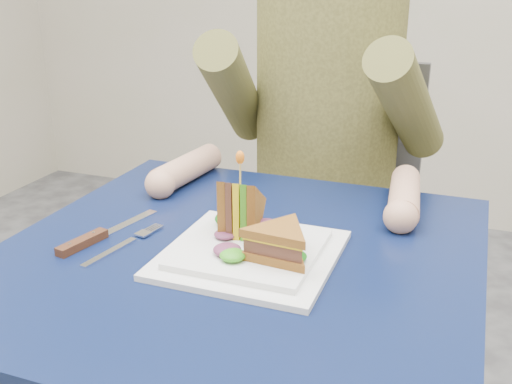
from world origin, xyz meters
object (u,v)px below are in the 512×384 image
at_px(plate, 251,252).
at_px(table, 237,294).
at_px(sandwich_flat, 280,243).
at_px(diner, 326,79).
at_px(fork, 122,245).
at_px(knife, 92,238).
at_px(sandwich_upright, 241,212).
at_px(chair, 331,212).

bearing_deg(plate, table, 155.24).
bearing_deg(sandwich_flat, diner, 98.20).
distance_m(fork, knife, 0.06).
xyz_separation_m(plate, knife, (-0.27, -0.04, -0.00)).
bearing_deg(table, sandwich_flat, -24.55).
xyz_separation_m(table, fork, (-0.18, -0.05, 0.08)).
xyz_separation_m(sandwich_flat, sandwich_upright, (-0.09, 0.07, 0.01)).
height_order(sandwich_upright, fork, sandwich_upright).
bearing_deg(knife, diner, 68.47).
distance_m(diner, sandwich_flat, 0.61).
relative_size(table, sandwich_flat, 5.76).
height_order(plate, fork, plate).
height_order(sandwich_flat, fork, sandwich_flat).
relative_size(diner, plate, 2.87).
bearing_deg(knife, fork, 1.19).
height_order(table, chair, chair).
relative_size(table, fork, 4.20).
distance_m(plate, knife, 0.27).
xyz_separation_m(plate, fork, (-0.21, -0.04, -0.01)).
relative_size(sandwich_flat, sandwich_upright, 0.92).
height_order(chair, sandwich_flat, chair).
bearing_deg(sandwich_upright, knife, -159.93).
xyz_separation_m(plate, sandwich_flat, (0.05, -0.02, 0.04)).
distance_m(table, sandwich_flat, 0.16).
relative_size(chair, plate, 3.58).
bearing_deg(fork, diner, 73.28).
bearing_deg(fork, sandwich_upright, 25.55).
relative_size(chair, sandwich_flat, 7.14).
bearing_deg(knife, chair, 71.62).
bearing_deg(fork, sandwich_flat, 2.85).
height_order(table, sandwich_upright, sandwich_upright).
bearing_deg(knife, sandwich_upright, 20.07).
xyz_separation_m(chair, knife, (-0.24, -0.71, 0.20)).
xyz_separation_m(table, chair, (0.00, 0.66, -0.11)).
distance_m(diner, fork, 0.65).
height_order(diner, plate, diner).
bearing_deg(sandwich_upright, chair, 89.49).
xyz_separation_m(diner, plate, (0.03, -0.56, -0.18)).
distance_m(sandwich_flat, knife, 0.32).
xyz_separation_m(table, sandwich_upright, (-0.01, 0.03, 0.13)).
distance_m(chair, fork, 0.76).
relative_size(sandwich_upright, fork, 0.79).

